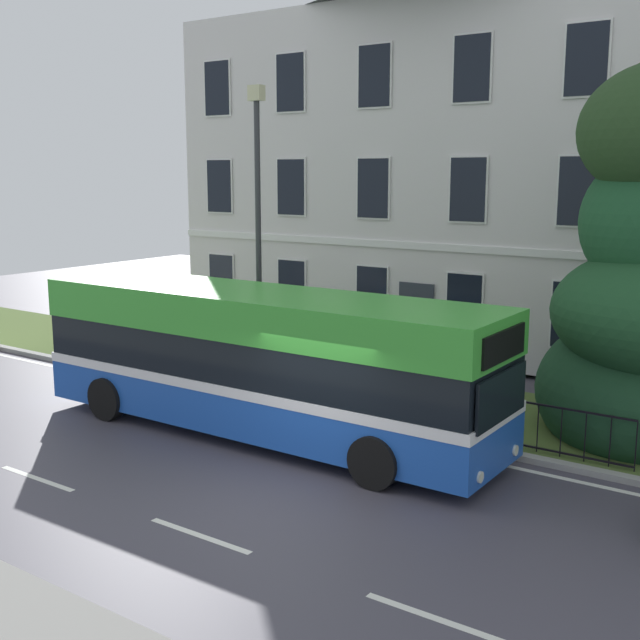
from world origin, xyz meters
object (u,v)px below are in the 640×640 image
Objects in this scene: single_decker_bus at (261,360)px; street_lamp_post at (258,220)px; georgian_townhouse at (481,145)px; litter_bin at (352,376)px.

single_decker_bus is 1.44× the size of street_lamp_post.
single_decker_bus is at bearing -87.91° from georgian_townhouse.
street_lamp_post is 6.15× the size of litter_bin.
georgian_townhouse is 1.72× the size of single_decker_bus.
georgian_townhouse is 15.26× the size of litter_bin.
street_lamp_post reaches higher than litter_bin.
georgian_townhouse is 10.41m from litter_bin.
street_lamp_post is at bearing -175.20° from litter_bin.
street_lamp_post is 4.42m from litter_bin.
street_lamp_post is at bearing 129.49° from single_decker_bus.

